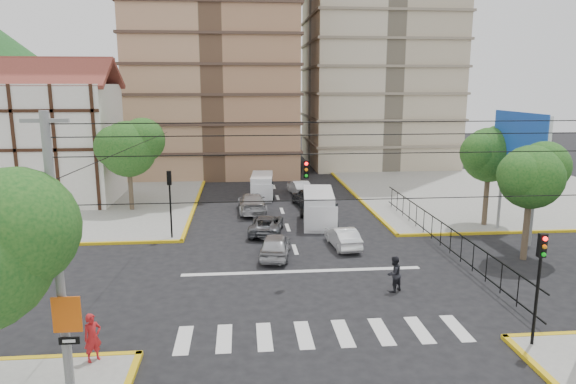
{
  "coord_description": "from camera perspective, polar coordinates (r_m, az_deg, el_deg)",
  "views": [
    {
      "loc": [
        -3.19,
        -24.96,
        9.87
      ],
      "look_at": [
        -0.6,
        3.18,
        4.0
      ],
      "focal_mm": 32.0,
      "sensor_mm": 36.0,
      "label": 1
    }
  ],
  "objects": [
    {
      "name": "van_right_lane",
      "position": [
        37.0,
        3.44,
        -1.89
      ],
      "size": [
        2.66,
        5.53,
        2.4
      ],
      "rotation": [
        0.0,
        0.0,
        -0.11
      ],
      "color": "silver",
      "rests_on": "ground"
    },
    {
      "name": "district_sign",
      "position": [
        18.26,
        -23.28,
        -13.24
      ],
      "size": [
        0.9,
        0.12,
        3.2
      ],
      "color": "slate",
      "rests_on": "ground"
    },
    {
      "name": "car_silver_front_left",
      "position": [
        30.19,
        -1.41,
        -5.92
      ],
      "size": [
        2.3,
        4.4,
        1.43
      ],
      "primitive_type": "imported",
      "rotation": [
        0.0,
        0.0,
        2.99
      ],
      "color": "#A4A5A9",
      "rests_on": "ground"
    },
    {
      "name": "tudor_building",
      "position": [
        47.88,
        -24.61,
        5.14
      ],
      "size": [
        10.8,
        8.05,
        12.23
      ],
      "color": "silver",
      "rests_on": "ground"
    },
    {
      "name": "pedestrian_sw_corner",
      "position": [
        20.3,
        -20.89,
        -14.86
      ],
      "size": [
        0.77,
        0.75,
        1.78
      ],
      "primitive_type": "imported",
      "rotation": [
        0.0,
        0.0,
        0.7
      ],
      "color": "red",
      "rests_on": "sidewalk_sw"
    },
    {
      "name": "traffic_light_se",
      "position": [
        21.47,
        26.15,
        -7.86
      ],
      "size": [
        0.28,
        0.22,
        4.4
      ],
      "color": "black",
      "rests_on": "ground"
    },
    {
      "name": "car_silver_rear_left",
      "position": [
        40.76,
        -4.02,
        -1.2
      ],
      "size": [
        2.34,
        5.36,
        1.54
      ],
      "primitive_type": "imported",
      "rotation": [
        0.0,
        0.0,
        3.18
      ],
      "color": "#ADADB1",
      "rests_on": "ground"
    },
    {
      "name": "van_left_lane",
      "position": [
        45.79,
        -2.89,
        0.57
      ],
      "size": [
        2.17,
        4.77,
        2.09
      ],
      "rotation": [
        0.0,
        0.0,
        -0.08
      ],
      "color": "silver",
      "rests_on": "ground"
    },
    {
      "name": "ground",
      "position": [
        27.03,
        1.92,
        -9.69
      ],
      "size": [
        160.0,
        160.0,
        0.0
      ],
      "primitive_type": "plane",
      "color": "black",
      "rests_on": "ground"
    },
    {
      "name": "car_white_front_right",
      "position": [
        32.15,
        6.11,
        -5.01
      ],
      "size": [
        1.75,
        4.03,
        1.29
      ],
      "primitive_type": "imported",
      "rotation": [
        0.0,
        0.0,
        3.24
      ],
      "color": "white",
      "rests_on": "ground"
    },
    {
      "name": "billboard",
      "position": [
        35.84,
        24.35,
        4.49
      ],
      "size": [
        0.36,
        6.2,
        8.1
      ],
      "color": "slate",
      "rests_on": "ground"
    },
    {
      "name": "crosswalk_stripes",
      "position": [
        21.61,
        3.96,
        -15.46
      ],
      "size": [
        12.0,
        2.4,
        0.01
      ],
      "primitive_type": "cube",
      "color": "silver",
      "rests_on": "ground"
    },
    {
      "name": "car_grey_mid_left",
      "position": [
        34.97,
        -2.41,
        -3.59
      ],
      "size": [
        2.73,
        4.8,
        1.26
      ],
      "primitive_type": "imported",
      "rotation": [
        0.0,
        0.0,
        3.0
      ],
      "color": "#5B5D63",
      "rests_on": "ground"
    },
    {
      "name": "tree_park_a",
      "position": [
        31.87,
        25.54,
        1.81
      ],
      "size": [
        4.41,
        3.6,
        6.83
      ],
      "color": "#473828",
      "rests_on": "ground"
    },
    {
      "name": "sidewalk_ne",
      "position": [
        51.52,
        21.61,
        -0.06
      ],
      "size": [
        26.0,
        26.0,
        0.15
      ],
      "primitive_type": "cube",
      "color": "gray",
      "rests_on": "ground"
    },
    {
      "name": "car_darkgrey_mid_right",
      "position": [
        42.54,
        2.17,
        -0.62
      ],
      "size": [
        2.42,
        4.74,
        1.54
      ],
      "primitive_type": "imported",
      "rotation": [
        0.0,
        0.0,
        3.28
      ],
      "color": "#2A2A2C",
      "rests_on": "ground"
    },
    {
      "name": "tree_park_c",
      "position": [
        38.38,
        21.6,
        4.13
      ],
      "size": [
        4.65,
        3.8,
        7.25
      ],
      "color": "#473828",
      "rests_on": "ground"
    },
    {
      "name": "park_fence",
      "position": [
        33.37,
        16.53,
        -5.97
      ],
      "size": [
        0.1,
        22.5,
        1.66
      ],
      "primitive_type": null,
      "color": "black",
      "rests_on": "ground"
    },
    {
      "name": "pedestrian_crosswalk",
      "position": [
        25.77,
        11.68,
        -8.9
      ],
      "size": [
        1.1,
        1.04,
        1.79
      ],
      "primitive_type": "imported",
      "rotation": [
        0.0,
        0.0,
        3.7
      ],
      "color": "black",
      "rests_on": "ground"
    },
    {
      "name": "stop_line",
      "position": [
        28.14,
        1.61,
        -8.79
      ],
      "size": [
        13.0,
        0.4,
        0.01
      ],
      "primitive_type": "cube",
      "color": "silver",
      "rests_on": "ground"
    },
    {
      "name": "tree_tudor",
      "position": [
        42.14,
        -17.21,
        4.88
      ],
      "size": [
        5.39,
        4.4,
        7.43
      ],
      "color": "#473828",
      "rests_on": "ground"
    },
    {
      "name": "traffic_light_nw",
      "position": [
        33.76,
        -12.99,
        -0.11
      ],
      "size": [
        0.28,
        0.22,
        4.4
      ],
      "color": "black",
      "rests_on": "ground"
    },
    {
      "name": "utility_pole_sw",
      "position": [
        17.73,
        -24.27,
        -6.06
      ],
      "size": [
        1.4,
        0.28,
        9.0
      ],
      "color": "slate",
      "rests_on": "ground"
    },
    {
      "name": "traffic_light_hanging",
      "position": [
        23.48,
        2.63,
        2.0
      ],
      "size": [
        18.0,
        9.12,
        0.92
      ],
      "color": "black",
      "rests_on": "ground"
    },
    {
      "name": "car_white_rear_right",
      "position": [
        47.23,
        1.25,
        0.51
      ],
      "size": [
        1.99,
        4.28,
        1.36
      ],
      "primitive_type": "imported",
      "rotation": [
        0.0,
        0.0,
        3.28
      ],
      "color": "silver",
      "rests_on": "ground"
    },
    {
      "name": "sidewalk_nw",
      "position": [
        48.99,
        -25.2,
        -0.93
      ],
      "size": [
        26.0,
        26.0,
        0.15
      ],
      "primitive_type": "cube",
      "color": "gray",
      "rests_on": "ground"
    }
  ]
}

